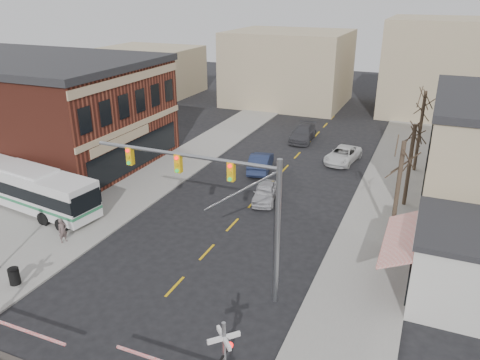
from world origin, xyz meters
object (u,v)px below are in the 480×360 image
object	(u,v)px
trash_bin	(14,276)
car_d	(303,133)
car_a	(265,192)
pedestrian_far	(91,196)
transit_bus	(28,187)
car_c	(343,155)
car_b	(261,162)
traffic_signal_mast	(225,193)
pedestrian_near	(63,231)

from	to	relation	value
trash_bin	car_d	bearing A→B (deg)	77.18
car_a	pedestrian_far	distance (m)	13.23
transit_bus	car_c	size ratio (longest dim) A/B	2.44
transit_bus	car_b	size ratio (longest dim) A/B	2.47
car_c	car_d	bearing A→B (deg)	144.77
car_a	car_c	bearing A→B (deg)	59.15
car_a	pedestrian_far	bearing A→B (deg)	-164.55
car_b	car_c	distance (m)	8.25
traffic_signal_mast	car_d	xyz separation A→B (m)	(-3.56, 28.02, -4.98)
traffic_signal_mast	pedestrian_far	bearing A→B (deg)	157.95
car_a	car_b	world-z (taller)	car_b
traffic_signal_mast	pedestrian_far	size ratio (longest dim) A/B	6.76
trash_bin	pedestrian_far	size ratio (longest dim) A/B	0.62
car_b	pedestrian_near	xyz separation A→B (m)	(-7.15, -17.27, 0.12)
pedestrian_near	transit_bus	bearing A→B (deg)	78.55
car_b	car_c	xyz separation A→B (m)	(6.40, 5.20, -0.12)
trash_bin	car_b	size ratio (longest dim) A/B	0.19
pedestrian_near	car_c	bearing A→B (deg)	-14.86
pedestrian_near	pedestrian_far	distance (m)	5.58
pedestrian_near	pedestrian_far	xyz separation A→B (m)	(-2.00, 5.21, -0.05)
transit_bus	traffic_signal_mast	xyz separation A→B (m)	(17.61, -3.43, 3.98)
traffic_signal_mast	pedestrian_near	size ratio (longest dim) A/B	6.33
trash_bin	car_b	bearing A→B (deg)	73.85
car_d	pedestrian_near	world-z (taller)	pedestrian_near
trash_bin	transit_bus	bearing A→B (deg)	130.56
traffic_signal_mast	pedestrian_near	xyz separation A→B (m)	(-11.72, 0.34, -4.81)
car_c	pedestrian_far	bearing A→B (deg)	-123.27
car_b	car_c	bearing A→B (deg)	-152.75
traffic_signal_mast	trash_bin	xyz separation A→B (m)	(-10.93, -4.36, -5.16)
trash_bin	car_a	size ratio (longest dim) A/B	0.23
transit_bus	car_a	world-z (taller)	transit_bus
traffic_signal_mast	pedestrian_far	distance (m)	15.58
trash_bin	car_c	world-z (taller)	car_c
car_c	pedestrian_near	xyz separation A→B (m)	(-13.55, -22.47, 0.24)
pedestrian_near	traffic_signal_mast	bearing A→B (deg)	-75.47
pedestrian_near	car_a	bearing A→B (deg)	-24.51
transit_bus	trash_bin	distance (m)	10.33
transit_bus	car_b	bearing A→B (deg)	47.41
car_d	pedestrian_near	xyz separation A→B (m)	(-8.15, -27.67, 0.17)
car_c	pedestrian_near	world-z (taller)	pedestrian_near
traffic_signal_mast	pedestrian_far	world-z (taller)	traffic_signal_mast
pedestrian_far	trash_bin	bearing A→B (deg)	-139.71
car_b	car_d	world-z (taller)	car_b
trash_bin	car_b	xyz separation A→B (m)	(6.36, 21.98, 0.23)
traffic_signal_mast	car_c	size ratio (longest dim) A/B	2.06
car_a	traffic_signal_mast	bearing A→B (deg)	-92.41
transit_bus	car_d	bearing A→B (deg)	60.26
pedestrian_near	pedestrian_far	world-z (taller)	pedestrian_near
car_c	car_d	world-z (taller)	car_d
transit_bus	pedestrian_far	size ratio (longest dim) A/B	8.00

